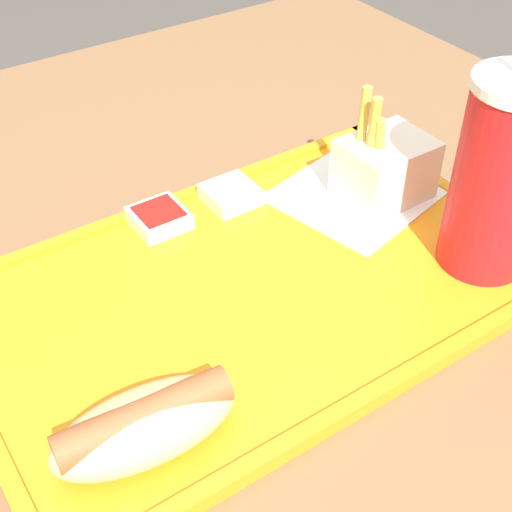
% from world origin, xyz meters
% --- Properties ---
extents(food_tray, '(0.47, 0.29, 0.01)m').
position_xyz_m(food_tray, '(-0.02, -0.03, 0.76)').
color(food_tray, orange).
rests_on(food_tray, dining_table).
extents(paper_napkin, '(0.17, 0.16, 0.00)m').
position_xyz_m(paper_napkin, '(-0.17, -0.08, 0.76)').
color(paper_napkin, white).
rests_on(paper_napkin, food_tray).
extents(soda_cup, '(0.08, 0.08, 0.20)m').
position_xyz_m(soda_cup, '(-0.19, 0.05, 0.84)').
color(soda_cup, red).
rests_on(soda_cup, food_tray).
extents(hot_dog_far, '(0.13, 0.07, 0.04)m').
position_xyz_m(hot_dog_far, '(0.13, 0.06, 0.78)').
color(hot_dog_far, '#DBB270').
rests_on(hot_dog_far, food_tray).
extents(fries_carton, '(0.08, 0.06, 0.11)m').
position_xyz_m(fries_carton, '(-0.18, -0.07, 0.79)').
color(fries_carton, silver).
rests_on(fries_carton, food_tray).
extents(sauce_cup_mayo, '(0.05, 0.05, 0.02)m').
position_xyz_m(sauce_cup_mayo, '(-0.06, -0.14, 0.77)').
color(sauce_cup_mayo, silver).
rests_on(sauce_cup_mayo, food_tray).
extents(sauce_cup_ketchup, '(0.05, 0.05, 0.02)m').
position_xyz_m(sauce_cup_ketchup, '(0.01, -0.15, 0.77)').
color(sauce_cup_ketchup, silver).
rests_on(sauce_cup_ketchup, food_tray).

